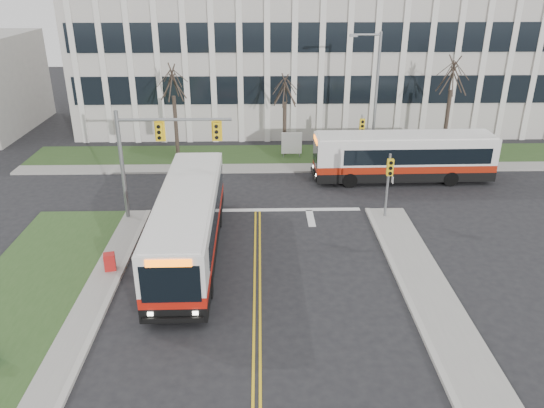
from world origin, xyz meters
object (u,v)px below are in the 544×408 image
(directory_sign, at_px, (292,143))
(newspaper_box_red, at_px, (110,263))
(bus_main, at_px, (189,224))
(bus_cross, at_px, (403,158))
(streetlight, at_px, (374,92))

(directory_sign, relative_size, newspaper_box_red, 2.11)
(newspaper_box_red, bearing_deg, bus_main, 11.66)
(bus_main, height_order, bus_cross, bus_main)
(bus_main, bearing_deg, directory_sign, 67.63)
(bus_main, xyz_separation_m, newspaper_box_red, (-3.52, -1.63, -1.15))
(bus_main, distance_m, newspaper_box_red, 4.04)
(directory_sign, bearing_deg, streetlight, -13.23)
(bus_main, relative_size, bus_cross, 1.04)
(streetlight, height_order, newspaper_box_red, streetlight)
(streetlight, relative_size, directory_sign, 4.60)
(streetlight, relative_size, newspaper_box_red, 9.68)
(bus_main, xyz_separation_m, bus_cross, (12.87, 9.85, -0.07))
(bus_main, bearing_deg, bus_cross, 36.81)
(newspaper_box_red, bearing_deg, directory_sign, 46.75)
(streetlight, bearing_deg, newspaper_box_red, -135.03)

